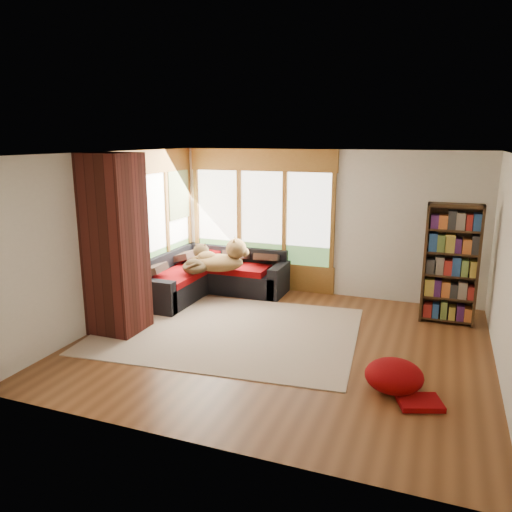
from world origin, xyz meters
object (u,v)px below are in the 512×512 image
Objects in this scene: pouf at (394,375)px; dog_tan at (222,255)px; bookshelf at (451,265)px; sectional_sofa at (208,278)px; brick_chimney at (115,245)px; dog_brindle at (198,259)px; area_rug at (228,330)px.

pouf is 3.99m from dog_tan.
dog_tan is (-3.72, -0.16, -0.13)m from bookshelf.
dog_tan is at bearing -177.49° from bookshelf.
bookshelf reaches higher than sectional_sofa.
brick_chimney reaches higher than dog_tan.
sectional_sofa is 3.35× the size of pouf.
pouf is at bearing -128.91° from dog_brindle.
bookshelf is at bearing 4.85° from sectional_sofa.
dog_brindle is (-0.02, -0.35, 0.44)m from sectional_sofa.
sectional_sofa is at bearing -10.81° from dog_brindle.
brick_chimney is 2.50× the size of dog_tan.
brick_chimney is 4.18m from pouf.
pouf is (3.55, -2.49, -0.11)m from sectional_sofa.
dog_brindle is (-4.11, -0.35, -0.19)m from bookshelf.
sectional_sofa is at bearing 138.37° from dog_tan.
sectional_sofa is 0.59× the size of area_rug.
brick_chimney is at bearing 173.69° from pouf.
dog_brindle reaches higher than area_rug.
pouf is 0.83× the size of dog_brindle.
dog_tan reaches higher than sectional_sofa.
bookshelf is at bearing 77.79° from pouf.
brick_chimney is 1.40× the size of bookshelf.
pouf is (2.48, -0.98, 0.18)m from area_rug.
area_rug is 1.71m from dog_tan.
bookshelf is 1.78× the size of dog_tan.
dog_tan is 1.32× the size of dog_brindle.
pouf is (-0.54, -2.49, -0.74)m from bookshelf.
dog_tan is at bearing 117.49° from area_rug.
dog_tan is 0.43m from dog_brindle.
dog_tan is at bearing 143.83° from pouf.
brick_chimney is 1.18× the size of sectional_sofa.
dog_tan reaches higher than area_rug.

